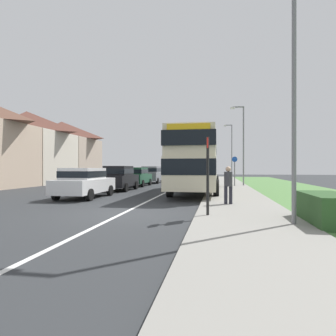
{
  "coord_description": "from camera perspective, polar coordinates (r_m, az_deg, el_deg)",
  "views": [
    {
      "loc": [
        3.3,
        -10.08,
        1.63
      ],
      "look_at": [
        0.79,
        4.92,
        1.6
      ],
      "focal_mm": 31.65,
      "sensor_mm": 36.0,
      "label": 1
    }
  ],
  "objects": [
    {
      "name": "ground_plane",
      "position": [
        10.73,
        -8.65,
        -8.62
      ],
      "size": [
        120.0,
        120.0,
        0.0
      ],
      "primitive_type": "plane",
      "color": "#2D3033"
    },
    {
      "name": "lane_marking_centre",
      "position": [
        18.45,
        -0.86,
        -4.95
      ],
      "size": [
        0.14,
        60.0,
        0.01
      ],
      "primitive_type": "cube",
      "color": "silver",
      "rests_on": "ground_plane"
    },
    {
      "name": "pavement_near_side",
      "position": [
        16.18,
        12.69,
        -5.46
      ],
      "size": [
        3.2,
        68.0,
        0.12
      ],
      "primitive_type": "cube",
      "color": "gray",
      "rests_on": "ground_plane"
    },
    {
      "name": "grass_verge_seaward",
      "position": [
        16.97,
        27.41,
        -5.28
      ],
      "size": [
        6.0,
        68.0,
        0.08
      ],
      "primitive_type": "cube",
      "color": "#517F42",
      "rests_on": "ground_plane"
    },
    {
      "name": "roadside_hedge",
      "position": [
        9.36,
        28.32,
        -7.14
      ],
      "size": [
        1.1,
        2.5,
        0.9
      ],
      "primitive_type": "cube",
      "color": "#2D5128",
      "rests_on": "ground_plane"
    },
    {
      "name": "double_decker_bus",
      "position": [
        19.08,
        5.54,
        1.65
      ],
      "size": [
        2.8,
        11.18,
        3.7
      ],
      "color": "beige",
      "rests_on": "ground_plane"
    },
    {
      "name": "parked_car_white",
      "position": [
        16.4,
        -15.81,
        -2.5
      ],
      "size": [
        1.98,
        4.42,
        1.6
      ],
      "color": "silver",
      "rests_on": "ground_plane"
    },
    {
      "name": "parked_car_black",
      "position": [
        21.11,
        -9.36,
        -1.76
      ],
      "size": [
        1.87,
        4.01,
        1.73
      ],
      "color": "black",
      "rests_on": "ground_plane"
    },
    {
      "name": "parked_car_dark_green",
      "position": [
        25.85,
        -6.18,
        -1.51
      ],
      "size": [
        2.01,
        4.29,
        1.63
      ],
      "color": "#19472D",
      "rests_on": "ground_plane"
    },
    {
      "name": "parked_car_grey",
      "position": [
        30.87,
        -3.17,
        -1.16
      ],
      "size": [
        1.93,
        4.07,
        1.73
      ],
      "color": "slate",
      "rests_on": "ground_plane"
    },
    {
      "name": "pedestrian_at_stop",
      "position": [
        12.48,
        11.53,
        -2.9
      ],
      "size": [
        0.34,
        0.34,
        1.67
      ],
      "color": "#23232D",
      "rests_on": "ground_plane"
    },
    {
      "name": "bus_stop_sign",
      "position": [
        9.47,
        7.66,
        -0.43
      ],
      "size": [
        0.09,
        0.52,
        2.6
      ],
      "color": "black",
      "rests_on": "ground_plane"
    },
    {
      "name": "cycle_route_sign",
      "position": [
        24.9,
        12.71,
        -0.36
      ],
      "size": [
        0.44,
        0.08,
        2.52
      ],
      "color": "slate",
      "rests_on": "ground_plane"
    },
    {
      "name": "street_lamp_near",
      "position": [
        8.96,
        22.43,
        17.02
      ],
      "size": [
        1.14,
        0.2,
        7.37
      ],
      "color": "slate",
      "rests_on": "ground_plane"
    },
    {
      "name": "street_lamp_mid",
      "position": [
        25.9,
        14.08,
        5.23
      ],
      "size": [
        1.14,
        0.2,
        6.8
      ],
      "color": "slate",
      "rests_on": "ground_plane"
    },
    {
      "name": "street_lamp_far",
      "position": [
        40.64,
        12.04,
        3.77
      ],
      "size": [
        1.14,
        0.2,
        7.36
      ],
      "color": "slate",
      "rests_on": "ground_plane"
    },
    {
      "name": "house_terrace_far_side",
      "position": [
        30.71,
        -29.28,
        3.92
      ],
      "size": [
        7.93,
        27.37,
        7.35
      ],
      "color": "#C1A88E",
      "rests_on": "ground_plane"
    }
  ]
}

